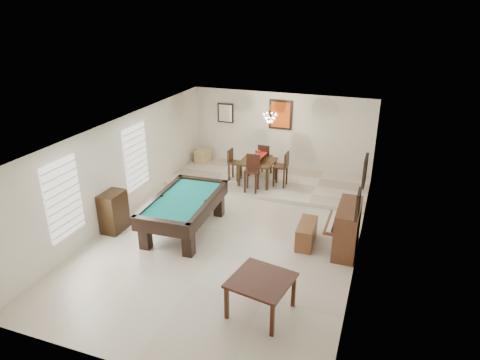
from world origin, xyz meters
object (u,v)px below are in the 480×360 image
Objects in this scene: upright_piano at (341,227)px; dining_chair_east at (281,169)px; flower_vase at (258,153)px; chandelier at (270,115)px; piano_bench at (306,233)px; dining_table at (257,170)px; square_table at (261,296)px; pool_table at (184,215)px; dining_chair_south at (252,174)px; apothecary_chest at (114,212)px; corner_bench at (203,156)px; dining_chair_north at (265,159)px; dining_chair_west at (235,165)px.

upright_piano is 3.55m from dining_chair_east.
chandelier is (0.27, 0.30, 1.13)m from flower_vase.
piano_bench is 0.95× the size of dining_table.
flower_vase is at bearing 108.22° from square_table.
pool_table is 2.38× the size of dining_chair_south.
chandelier is at bearing 55.98° from apothecary_chest.
square_table is at bearing -75.14° from dining_chair_south.
upright_piano is 5.86× the size of flower_vase.
apothecary_chest is (-4.59, -0.96, 0.24)m from piano_bench.
corner_bench is 0.83× the size of chandelier.
corner_bench is (-2.32, 1.10, -0.72)m from flower_vase.
dining_chair_north is at bearing 128.77° from upright_piano.
square_table is 4.62m from apothecary_chest.
chandelier is at bearing 104.91° from square_table.
dining_chair_south is (-2.07, 2.18, 0.39)m from piano_bench.
pool_table is 3.60m from dining_chair_east.
dining_table is 4.45× the size of flower_vase.
chandelier is at bearing 130.15° from upright_piano.
flower_vase is at bearing 135.79° from upright_piano.
pool_table is at bearing -172.54° from piano_bench.
pool_table is 4.09m from chandelier.
apothecary_chest is (-1.64, -0.57, 0.07)m from pool_table.
dining_chair_west reaches higher than dining_table.
piano_bench is 3.53m from dining_table.
dining_chair_east is at bearing 115.89° from piano_bench.
chandelier is (-1.54, 5.77, 1.84)m from square_table.
dining_chair_east is at bearing 1.61° from dining_table.
dining_chair_east is (0.71, 0.02, 0.11)m from dining_table.
dining_chair_south is 1.06× the size of dining_chair_north.
dining_chair_south is at bearing -87.31° from dining_table.
flower_vase is at bearing 72.26° from pool_table.
dining_table is at bearing 56.68° from apothecary_chest.
piano_bench is 4.21× the size of flower_vase.
upright_piano is at bearing -44.21° from dining_table.
pool_table is 11.36× the size of flower_vase.
chandelier reaches higher than dining_chair_north.
pool_table is 2.66× the size of dining_chair_west.
dining_chair_south is at bearing 110.18° from square_table.
apothecary_chest is at bearing -38.36° from dining_chair_east.
square_table is 0.78× the size of upright_piano.
pool_table is at bearing -71.25° from corner_bench.
dining_chair_north is (0.02, 0.76, 0.09)m from dining_table.
upright_piano is 2.65× the size of corner_bench.
square_table is (2.66, -2.26, -0.07)m from pool_table.
square_table is at bearing -111.78° from upright_piano.
dining_chair_north is 0.96× the size of dining_chair_east.
square_table is 5.15m from dining_chair_south.
dining_chair_north reaches higher than upright_piano.
dining_chair_west is at bearing 84.88° from pool_table.
dining_chair_north is (-0.01, 1.41, -0.03)m from dining_chair_south.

